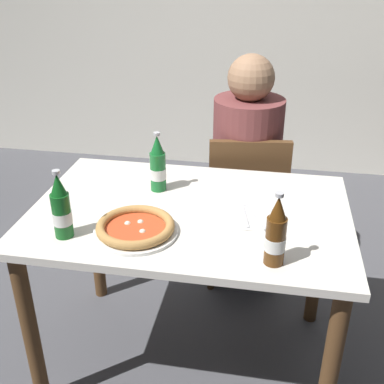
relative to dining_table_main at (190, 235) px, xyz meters
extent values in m
plane|color=#4C4C51|center=(0.00, 0.00, -0.64)|extent=(8.00, 8.00, 0.00)
cube|color=silver|center=(0.00, 0.00, 0.10)|extent=(1.20, 0.80, 0.03)
cylinder|color=brown|center=(-0.54, -0.34, -0.28)|extent=(0.06, 0.06, 0.72)
cylinder|color=brown|center=(0.54, -0.34, -0.28)|extent=(0.06, 0.06, 0.72)
cylinder|color=brown|center=(-0.54, 0.34, -0.28)|extent=(0.06, 0.06, 0.72)
cylinder|color=brown|center=(0.54, 0.34, -0.28)|extent=(0.06, 0.06, 0.72)
cube|color=brown|center=(0.17, 0.68, -0.21)|extent=(0.45, 0.45, 0.04)
cube|color=brown|center=(0.19, 0.50, 0.01)|extent=(0.38, 0.09, 0.40)
cylinder|color=brown|center=(0.31, 0.87, -0.43)|extent=(0.04, 0.04, 0.41)
cylinder|color=brown|center=(-0.02, 0.82, -0.43)|extent=(0.04, 0.04, 0.41)
cylinder|color=brown|center=(0.36, 0.54, -0.43)|extent=(0.04, 0.04, 0.41)
cylinder|color=brown|center=(0.02, 0.49, -0.43)|extent=(0.04, 0.04, 0.41)
cube|color=#2D3342|center=(0.17, 0.66, -0.41)|extent=(0.32, 0.28, 0.45)
cylinder|color=brown|center=(0.17, 0.66, 0.09)|extent=(0.34, 0.34, 0.55)
sphere|color=#9E7556|center=(0.17, 0.66, 0.46)|extent=(0.22, 0.22, 0.22)
cylinder|color=white|center=(-0.15, -0.20, 0.12)|extent=(0.29, 0.29, 0.01)
cylinder|color=#CC4723|center=(-0.15, -0.20, 0.13)|extent=(0.21, 0.21, 0.01)
torus|color=#B78447|center=(-0.15, -0.20, 0.14)|extent=(0.27, 0.27, 0.03)
sphere|color=silver|center=(-0.19, -0.17, 0.13)|extent=(0.02, 0.02, 0.02)
sphere|color=silver|center=(-0.12, -0.22, 0.13)|extent=(0.02, 0.02, 0.02)
sphere|color=silver|center=(-0.15, -0.16, 0.13)|extent=(0.02, 0.02, 0.02)
cylinder|color=#196B2D|center=(-0.16, 0.15, 0.19)|extent=(0.06, 0.06, 0.16)
cone|color=#196B2D|center=(-0.16, 0.15, 0.31)|extent=(0.05, 0.05, 0.07)
cylinder|color=#B7B7BC|center=(-0.16, 0.15, 0.36)|extent=(0.03, 0.03, 0.01)
cylinder|color=white|center=(-0.16, 0.15, 0.19)|extent=(0.07, 0.07, 0.04)
cylinder|color=#14591E|center=(-0.39, -0.26, 0.19)|extent=(0.06, 0.06, 0.16)
cone|color=#14591E|center=(-0.39, -0.26, 0.31)|extent=(0.05, 0.05, 0.07)
cylinder|color=#B7B7BC|center=(-0.39, -0.26, 0.36)|extent=(0.03, 0.03, 0.01)
cylinder|color=white|center=(-0.39, -0.26, 0.19)|extent=(0.07, 0.07, 0.04)
cylinder|color=#512D0F|center=(0.32, -0.29, 0.19)|extent=(0.06, 0.06, 0.16)
cone|color=#512D0F|center=(0.32, -0.29, 0.31)|extent=(0.05, 0.05, 0.07)
cylinder|color=#B7B7BC|center=(0.32, -0.29, 0.36)|extent=(0.03, 0.03, 0.01)
cylinder|color=white|center=(0.32, -0.29, 0.19)|extent=(0.07, 0.07, 0.04)
cube|color=white|center=(0.23, -0.02, 0.12)|extent=(0.23, 0.23, 0.00)
cube|color=silver|center=(0.25, -0.02, 0.12)|extent=(0.10, 0.18, 0.00)
cube|color=silver|center=(0.21, -0.02, 0.12)|extent=(0.05, 0.17, 0.00)
camera|label=1|loc=(0.29, -1.55, 1.00)|focal=44.66mm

